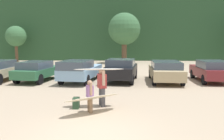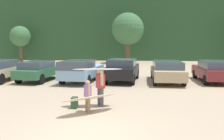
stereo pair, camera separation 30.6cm
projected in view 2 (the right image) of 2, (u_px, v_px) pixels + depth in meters
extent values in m
plane|color=tan|center=(89.00, 135.00, 7.49)|extent=(120.00, 120.00, 0.00)
cube|color=#284C2D|center=(121.00, 31.00, 40.15)|extent=(108.00, 12.00, 8.39)
cylinder|color=brown|center=(21.00, 53.00, 33.32)|extent=(0.38, 0.38, 2.14)
sphere|color=#38663D|center=(20.00, 36.00, 33.06)|extent=(2.63, 2.63, 2.63)
cylinder|color=brown|center=(128.00, 53.00, 30.72)|extent=(0.61, 0.61, 2.47)
sphere|color=#38663D|center=(128.00, 29.00, 30.40)|extent=(3.80, 3.80, 3.80)
cube|color=beige|center=(1.00, 71.00, 17.58)|extent=(2.19, 4.82, 0.57)
cylinder|color=black|center=(1.00, 72.00, 19.25)|extent=(0.26, 0.72, 0.71)
cylinder|color=black|center=(23.00, 73.00, 19.06)|extent=(0.26, 0.72, 0.71)
cylinder|color=black|center=(1.00, 79.00, 15.98)|extent=(0.26, 0.72, 0.71)
cube|color=#2D6642|center=(40.00, 72.00, 17.56)|extent=(2.42, 4.42, 0.56)
cube|color=#3F4C5B|center=(37.00, 65.00, 17.07)|extent=(1.95, 2.45, 0.47)
cylinder|color=black|center=(40.00, 73.00, 19.10)|extent=(0.33, 0.69, 0.67)
cylinder|color=black|center=(60.00, 74.00, 18.75)|extent=(0.33, 0.69, 0.67)
cylinder|color=black|center=(19.00, 78.00, 16.43)|extent=(0.33, 0.69, 0.67)
cylinder|color=black|center=(41.00, 79.00, 16.08)|extent=(0.33, 0.69, 0.67)
cube|color=#84ADD1|center=(83.00, 72.00, 17.30)|extent=(2.49, 4.84, 0.64)
cube|color=#3F4C5B|center=(77.00, 65.00, 16.19)|extent=(2.05, 2.80, 0.50)
cylinder|color=black|center=(78.00, 73.00, 18.99)|extent=(0.31, 0.69, 0.67)
cylinder|color=black|center=(100.00, 74.00, 18.65)|extent=(0.31, 0.69, 0.67)
cylinder|color=black|center=(62.00, 79.00, 16.03)|extent=(0.31, 0.69, 0.67)
cylinder|color=black|center=(88.00, 80.00, 15.69)|extent=(0.31, 0.69, 0.67)
cube|color=black|center=(122.00, 71.00, 17.28)|extent=(2.41, 4.38, 0.69)
cube|color=#3F4C5B|center=(122.00, 63.00, 16.99)|extent=(1.98, 2.22, 0.47)
cylinder|color=black|center=(114.00, 73.00, 18.82)|extent=(0.31, 0.71, 0.69)
cylinder|color=black|center=(137.00, 74.00, 18.51)|extent=(0.31, 0.71, 0.69)
cylinder|color=black|center=(106.00, 79.00, 16.14)|extent=(0.31, 0.71, 0.69)
cylinder|color=black|center=(133.00, 80.00, 15.82)|extent=(0.31, 0.71, 0.69)
cube|color=tan|center=(167.00, 73.00, 17.01)|extent=(2.10, 4.79, 0.64)
cube|color=#3F4C5B|center=(168.00, 65.00, 16.67)|extent=(1.87, 2.83, 0.44)
cylinder|color=black|center=(152.00, 74.00, 18.67)|extent=(0.24, 0.61, 0.61)
cylinder|color=black|center=(176.00, 74.00, 18.49)|extent=(0.24, 0.61, 0.61)
cylinder|color=black|center=(155.00, 81.00, 15.59)|extent=(0.24, 0.61, 0.61)
cylinder|color=black|center=(184.00, 81.00, 15.42)|extent=(0.24, 0.61, 0.61)
cube|color=maroon|center=(213.00, 72.00, 17.06)|extent=(1.94, 4.22, 0.63)
cube|color=#3F4C5B|center=(216.00, 65.00, 16.51)|extent=(1.76, 2.34, 0.48)
cylinder|color=black|center=(195.00, 74.00, 18.53)|extent=(0.23, 0.64, 0.64)
cylinder|color=black|center=(219.00, 74.00, 18.40)|extent=(0.23, 0.64, 0.64)
cylinder|color=black|center=(206.00, 80.00, 15.79)|extent=(0.23, 0.64, 0.64)
cylinder|color=#4C4C51|center=(101.00, 98.00, 10.66)|extent=(0.18, 0.18, 0.77)
cylinder|color=#4C4C51|center=(100.00, 96.00, 10.92)|extent=(0.18, 0.18, 0.77)
cube|color=#B23838|center=(100.00, 81.00, 10.71)|extent=(0.42, 0.48, 0.59)
sphere|color=#D8AD8C|center=(100.00, 71.00, 10.67)|extent=(0.25, 0.25, 0.25)
cylinder|color=#D8AD8C|center=(102.00, 78.00, 10.49)|extent=(0.18, 0.20, 0.63)
cylinder|color=#D8AD8C|center=(99.00, 77.00, 10.90)|extent=(0.17, 0.18, 0.62)
cylinder|color=#8C6B4C|center=(88.00, 105.00, 9.75)|extent=(0.14, 0.14, 0.60)
cylinder|color=#8C6B4C|center=(87.00, 104.00, 9.95)|extent=(0.14, 0.14, 0.60)
cube|color=#9966A5|center=(88.00, 91.00, 9.79)|extent=(0.33, 0.37, 0.46)
sphere|color=tan|center=(88.00, 83.00, 9.75)|extent=(0.19, 0.19, 0.19)
cylinder|color=tan|center=(89.00, 89.00, 9.62)|extent=(0.14, 0.15, 0.49)
cylinder|color=tan|center=(87.00, 87.00, 9.93)|extent=(0.17, 0.23, 0.49)
ellipsoid|color=white|center=(97.00, 69.00, 10.56)|extent=(2.11, 0.83, 0.16)
ellipsoid|color=beige|center=(91.00, 98.00, 9.68)|extent=(2.28, 1.95, 0.30)
cube|color=#2D4C33|center=(74.00, 103.00, 10.44)|extent=(0.24, 0.34, 0.45)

